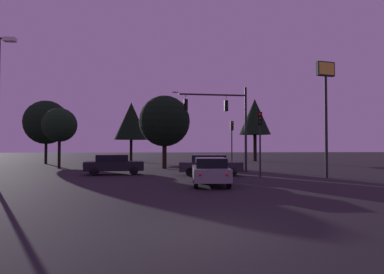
{
  "coord_description": "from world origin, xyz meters",
  "views": [
    {
      "loc": [
        -1.03,
        -8.09,
        2.14
      ],
      "look_at": [
        1.33,
        15.85,
        2.85
      ],
      "focal_mm": 30.19,
      "sensor_mm": 36.0,
      "label": 1
    }
  ],
  "objects_px": {
    "store_sign_illuminated": "(326,94)",
    "tree_behind_sign": "(165,121)",
    "traffic_light_corner_right": "(260,131)",
    "car_nearside_lane": "(210,171)",
    "tree_left_far": "(60,125)",
    "tree_center_horizon": "(255,117)",
    "car_crossing_right": "(210,165)",
    "tree_lot_edge": "(131,121)",
    "traffic_signal_mast_arm": "(225,115)",
    "traffic_light_corner_left": "(232,135)",
    "car_crossing_left": "(114,164)",
    "tree_right_cluster": "(46,122)"
  },
  "relations": [
    {
      "from": "store_sign_illuminated",
      "to": "tree_behind_sign",
      "type": "bearing_deg",
      "value": 136.8
    },
    {
      "from": "store_sign_illuminated",
      "to": "traffic_light_corner_right",
      "type": "bearing_deg",
      "value": 172.74
    },
    {
      "from": "car_nearside_lane",
      "to": "store_sign_illuminated",
      "type": "bearing_deg",
      "value": 22.01
    },
    {
      "from": "tree_left_far",
      "to": "tree_center_horizon",
      "type": "relative_size",
      "value": 0.65
    },
    {
      "from": "car_crossing_right",
      "to": "tree_left_far",
      "type": "height_order",
      "value": "tree_left_far"
    },
    {
      "from": "traffic_light_corner_right",
      "to": "tree_lot_edge",
      "type": "relative_size",
      "value": 0.53
    },
    {
      "from": "traffic_signal_mast_arm",
      "to": "tree_center_horizon",
      "type": "distance_m",
      "value": 21.59
    },
    {
      "from": "car_crossing_right",
      "to": "traffic_light_corner_left",
      "type": "bearing_deg",
      "value": 66.06
    },
    {
      "from": "traffic_light_corner_left",
      "to": "store_sign_illuminated",
      "type": "relative_size",
      "value": 0.58
    },
    {
      "from": "car_crossing_right",
      "to": "tree_lot_edge",
      "type": "relative_size",
      "value": 0.56
    },
    {
      "from": "tree_left_far",
      "to": "car_crossing_left",
      "type": "bearing_deg",
      "value": -50.23
    },
    {
      "from": "car_nearside_lane",
      "to": "car_crossing_right",
      "type": "bearing_deg",
      "value": 81.34
    },
    {
      "from": "car_crossing_right",
      "to": "tree_lot_edge",
      "type": "height_order",
      "value": "tree_lot_edge"
    },
    {
      "from": "car_crossing_right",
      "to": "tree_center_horizon",
      "type": "distance_m",
      "value": 25.35
    },
    {
      "from": "car_nearside_lane",
      "to": "tree_right_cluster",
      "type": "distance_m",
      "value": 29.23
    },
    {
      "from": "tree_left_far",
      "to": "tree_lot_edge",
      "type": "xyz_separation_m",
      "value": [
        5.66,
        14.5,
        1.57
      ]
    },
    {
      "from": "traffic_signal_mast_arm",
      "to": "car_nearside_lane",
      "type": "relative_size",
      "value": 1.62
    },
    {
      "from": "traffic_light_corner_right",
      "to": "car_crossing_left",
      "type": "bearing_deg",
      "value": 162.37
    },
    {
      "from": "car_crossing_right",
      "to": "tree_left_far",
      "type": "xyz_separation_m",
      "value": [
        -13.5,
        9.12,
        3.45
      ]
    },
    {
      "from": "car_crossing_left",
      "to": "tree_center_horizon",
      "type": "bearing_deg",
      "value": 50.44
    },
    {
      "from": "traffic_light_corner_right",
      "to": "store_sign_illuminated",
      "type": "xyz_separation_m",
      "value": [
        4.51,
        -0.57,
        2.59
      ]
    },
    {
      "from": "store_sign_illuminated",
      "to": "tree_left_far",
      "type": "distance_m",
      "value": 24.21
    },
    {
      "from": "tree_behind_sign",
      "to": "tree_left_far",
      "type": "distance_m",
      "value": 10.33
    },
    {
      "from": "car_nearside_lane",
      "to": "car_crossing_right",
      "type": "height_order",
      "value": "same"
    },
    {
      "from": "traffic_light_corner_right",
      "to": "tree_right_cluster",
      "type": "xyz_separation_m",
      "value": [
        -20.9,
        19.48,
        1.91
      ]
    },
    {
      "from": "tree_center_horizon",
      "to": "store_sign_illuminated",
      "type": "bearing_deg",
      "value": -95.56
    },
    {
      "from": "traffic_light_corner_left",
      "to": "tree_right_cluster",
      "type": "xyz_separation_m",
      "value": [
        -21.01,
        10.15,
        1.84
      ]
    },
    {
      "from": "car_crossing_right",
      "to": "store_sign_illuminated",
      "type": "relative_size",
      "value": 0.59
    },
    {
      "from": "tree_behind_sign",
      "to": "tree_lot_edge",
      "type": "height_order",
      "value": "tree_lot_edge"
    },
    {
      "from": "traffic_light_corner_left",
      "to": "car_crossing_left",
      "type": "relative_size",
      "value": 1.02
    },
    {
      "from": "car_crossing_right",
      "to": "store_sign_illuminated",
      "type": "height_order",
      "value": "store_sign_illuminated"
    },
    {
      "from": "car_crossing_right",
      "to": "tree_center_horizon",
      "type": "height_order",
      "value": "tree_center_horizon"
    },
    {
      "from": "tree_right_cluster",
      "to": "car_crossing_left",
      "type": "bearing_deg",
      "value": -57.03
    },
    {
      "from": "tree_behind_sign",
      "to": "car_crossing_left",
      "type": "bearing_deg",
      "value": -121.35
    },
    {
      "from": "traffic_light_corner_right",
      "to": "car_crossing_left",
      "type": "distance_m",
      "value": 11.19
    },
    {
      "from": "tree_lot_edge",
      "to": "tree_center_horizon",
      "type": "bearing_deg",
      "value": -3.54
    },
    {
      "from": "store_sign_illuminated",
      "to": "tree_right_cluster",
      "type": "distance_m",
      "value": 32.38
    },
    {
      "from": "car_crossing_right",
      "to": "traffic_signal_mast_arm",
      "type": "bearing_deg",
      "value": 57.52
    },
    {
      "from": "traffic_signal_mast_arm",
      "to": "traffic_light_corner_left",
      "type": "bearing_deg",
      "value": 71.43
    },
    {
      "from": "car_crossing_right",
      "to": "tree_right_cluster",
      "type": "relative_size",
      "value": 0.61
    },
    {
      "from": "traffic_light_corner_left",
      "to": "tree_lot_edge",
      "type": "bearing_deg",
      "value": 124.83
    },
    {
      "from": "traffic_light_corner_right",
      "to": "car_nearside_lane",
      "type": "bearing_deg",
      "value": -135.44
    },
    {
      "from": "car_crossing_right",
      "to": "store_sign_illuminated",
      "type": "distance_m",
      "value": 9.52
    },
    {
      "from": "traffic_signal_mast_arm",
      "to": "car_nearside_lane",
      "type": "height_order",
      "value": "traffic_signal_mast_arm"
    },
    {
      "from": "car_nearside_lane",
      "to": "tree_left_far",
      "type": "relative_size",
      "value": 0.74
    },
    {
      "from": "tree_behind_sign",
      "to": "tree_right_cluster",
      "type": "relative_size",
      "value": 0.91
    },
    {
      "from": "traffic_signal_mast_arm",
      "to": "tree_right_cluster",
      "type": "relative_size",
      "value": 0.91
    },
    {
      "from": "tree_left_far",
      "to": "car_crossing_right",
      "type": "bearing_deg",
      "value": -34.05
    },
    {
      "from": "traffic_light_corner_left",
      "to": "tree_left_far",
      "type": "height_order",
      "value": "tree_left_far"
    },
    {
      "from": "tree_behind_sign",
      "to": "tree_center_horizon",
      "type": "height_order",
      "value": "tree_center_horizon"
    }
  ]
}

